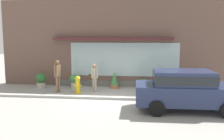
% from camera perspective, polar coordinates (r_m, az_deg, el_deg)
% --- Properties ---
extents(ground_plane, '(60.00, 60.00, 0.00)m').
position_cam_1_polar(ground_plane, '(12.18, -1.50, -6.59)').
color(ground_plane, '#9E9B93').
extents(curb_strip, '(14.00, 0.24, 0.12)m').
position_cam_1_polar(curb_strip, '(11.97, -1.63, -6.54)').
color(curb_strip, '#B2B2AD').
rests_on(curb_strip, ground_plane).
extents(storefront, '(14.00, 0.81, 5.29)m').
position_cam_1_polar(storefront, '(14.98, 0.20, 6.09)').
color(storefront, brown).
rests_on(storefront, ground_plane).
extents(fire_hydrant, '(0.42, 0.39, 0.95)m').
position_cam_1_polar(fire_hydrant, '(13.23, -8.00, -3.35)').
color(fire_hydrant, gold).
rests_on(fire_hydrant, ground_plane).
extents(pedestrian_with_handbag, '(0.57, 0.40, 1.58)m').
position_cam_1_polar(pedestrian_with_handbag, '(13.37, -4.20, -1.38)').
color(pedestrian_with_handbag, '#9E9384').
rests_on(pedestrian_with_handbag, ground_plane).
extents(pedestrian_passerby, '(0.31, 0.42, 1.76)m').
position_cam_1_polar(pedestrian_passerby, '(13.62, -12.61, -0.80)').
color(pedestrian_passerby, brown).
rests_on(pedestrian_passerby, ground_plane).
extents(parked_car_navy, '(4.23, 2.06, 1.66)m').
position_cam_1_polar(parked_car_navy, '(10.41, 16.86, -4.10)').
color(parked_car_navy, navy).
rests_on(parked_car_navy, ground_plane).
extents(potted_plant_window_right, '(0.52, 0.52, 0.84)m').
position_cam_1_polar(potted_plant_window_right, '(14.56, -8.82, -2.43)').
color(potted_plant_window_right, '#B7B2A3').
rests_on(potted_plant_window_right, ground_plane).
extents(potted_plant_by_entrance, '(0.27, 0.27, 1.22)m').
position_cam_1_polar(potted_plant_by_entrance, '(14.36, 14.27, -2.27)').
color(potted_plant_by_entrance, '#9E6042').
rests_on(potted_plant_by_entrance, ground_plane).
extents(potted_plant_window_left, '(0.51, 0.51, 0.80)m').
position_cam_1_polar(potted_plant_window_left, '(14.51, 10.62, -2.85)').
color(potted_plant_window_left, '#9E6042').
rests_on(potted_plant_window_left, ground_plane).
extents(potted_plant_near_hydrant, '(0.61, 0.61, 0.87)m').
position_cam_1_polar(potted_plant_near_hydrant, '(15.29, -16.30, -2.23)').
color(potted_plant_near_hydrant, '#B7B2A3').
rests_on(potted_plant_near_hydrant, ground_plane).
extents(potted_plant_trailing_edge, '(0.51, 0.51, 0.97)m').
position_cam_1_polar(potted_plant_trailing_edge, '(14.45, 0.57, -2.45)').
color(potted_plant_trailing_edge, '#9E6042').
rests_on(potted_plant_trailing_edge, ground_plane).
extents(potted_plant_doorstep, '(0.38, 0.38, 0.61)m').
position_cam_1_polar(potted_plant_doorstep, '(14.43, 7.40, -2.98)').
color(potted_plant_doorstep, '#9E6042').
rests_on(potted_plant_doorstep, ground_plane).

